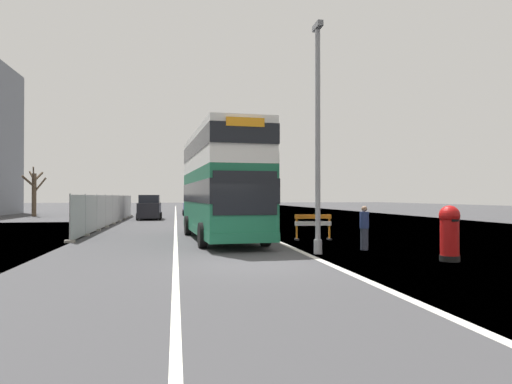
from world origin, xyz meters
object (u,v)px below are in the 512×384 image
Objects in this scene: red_pillar_postbox at (450,231)px; roadworks_barrier at (313,224)px; car_receding_mid at (192,206)px; double_decker_bus at (221,183)px; pedestrian_at_kerb at (364,228)px; car_oncoming_near at (150,208)px; lamppost_foreground at (318,145)px.

red_pillar_postbox reaches higher than roadworks_barrier.
red_pillar_postbox is 0.39× the size of car_receding_mid.
double_decker_bus is 6.49× the size of pedestrian_at_kerb.
roadworks_barrier is 0.39× the size of car_oncoming_near.
pedestrian_at_kerb is (2.08, 0.82, -2.99)m from lamppost_foreground.
lamppost_foreground reaches higher than car_receding_mid.
lamppost_foreground is 5.95m from roadworks_barrier.
pedestrian_at_kerb is at bearing -69.71° from car_oncoming_near.
red_pillar_postbox is (6.31, -8.31, -1.69)m from double_decker_bus.
car_oncoming_near reaches higher than roadworks_barrier.
double_decker_bus reaches higher than pedestrian_at_kerb.
roadworks_barrier is 22.61m from car_oncoming_near.
pedestrian_at_kerb is at bearing -45.79° from double_decker_bus.
red_pillar_postbox is 7.66m from roadworks_barrier.
car_receding_mid is at bearing 64.74° from car_oncoming_near.
red_pillar_postbox is at bearing -66.73° from pedestrian_at_kerb.
roadworks_barrier is at bearing -81.29° from car_receding_mid.
double_decker_bus is 6.29× the size of roadworks_barrier.
lamppost_foreground is 1.84× the size of car_oncoming_near.
car_oncoming_near reaches higher than car_receding_mid.
red_pillar_postbox is at bearing -73.77° from roadworks_barrier.
roadworks_barrier is (-2.14, 7.35, -0.20)m from red_pillar_postbox.
lamppost_foreground is 1.80× the size of car_receding_mid.
red_pillar_postbox is 1.05× the size of pedestrian_at_kerb.
lamppost_foreground is 4.89× the size of pedestrian_at_kerb.
double_decker_bus reaches higher than red_pillar_postbox.
car_oncoming_near reaches higher than pedestrian_at_kerb.
car_receding_mid is at bearing 95.27° from lamppost_foreground.
car_oncoming_near is (-10.66, 28.30, 0.06)m from red_pillar_postbox.
pedestrian_at_kerb reaches higher than roadworks_barrier.
car_oncoming_near is 2.65× the size of pedestrian_at_kerb.
red_pillar_postbox reaches higher than pedestrian_at_kerb.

